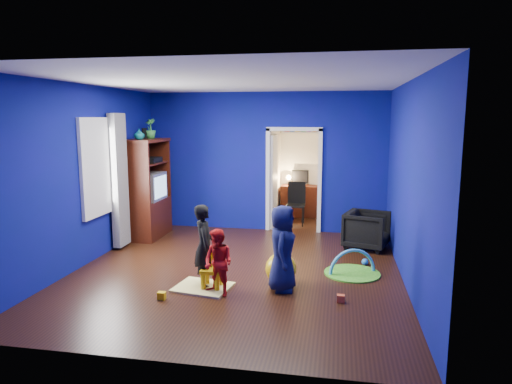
% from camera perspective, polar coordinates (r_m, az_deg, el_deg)
% --- Properties ---
extents(floor, '(5.00, 5.50, 0.01)m').
position_cam_1_polar(floor, '(7.23, -2.40, -9.85)').
color(floor, black).
rests_on(floor, ground).
extents(ceiling, '(5.00, 5.50, 0.01)m').
position_cam_1_polar(ceiling, '(6.86, -2.57, 13.71)').
color(ceiling, white).
rests_on(ceiling, wall_back).
extents(wall_back, '(5.00, 0.02, 2.90)m').
position_cam_1_polar(wall_back, '(9.58, 1.18, 3.76)').
color(wall_back, navy).
rests_on(wall_back, floor).
extents(wall_front, '(5.00, 0.02, 2.90)m').
position_cam_1_polar(wall_front, '(4.30, -10.67, -3.20)').
color(wall_front, navy).
rests_on(wall_front, floor).
extents(wall_left, '(0.02, 5.50, 2.90)m').
position_cam_1_polar(wall_left, '(7.84, -20.61, 1.95)').
color(wall_left, navy).
rests_on(wall_left, floor).
extents(wall_right, '(0.02, 5.50, 2.90)m').
position_cam_1_polar(wall_right, '(6.80, 18.53, 1.03)').
color(wall_right, navy).
rests_on(wall_right, floor).
extents(alcove, '(1.00, 1.75, 2.50)m').
position_cam_1_polar(alcove, '(10.39, 5.22, 3.04)').
color(alcove, silver).
rests_on(alcove, floor).
extents(armchair, '(0.93, 0.92, 0.69)m').
position_cam_1_polar(armchair, '(8.60, 13.68, -4.63)').
color(armchair, black).
rests_on(armchair, floor).
extents(child_black, '(0.42, 0.50, 1.18)m').
position_cam_1_polar(child_black, '(6.49, -6.48, -6.69)').
color(child_black, black).
rests_on(child_black, floor).
extents(child_navy, '(0.39, 0.59, 1.20)m').
position_cam_1_polar(child_navy, '(6.31, 3.32, -7.04)').
color(child_navy, '#0F1638').
rests_on(child_navy, floor).
extents(toddler_red, '(0.55, 0.50, 0.91)m').
position_cam_1_polar(toddler_red, '(6.19, -4.73, -8.80)').
color(toddler_red, red).
rests_on(toddler_red, floor).
extents(vase, '(0.26, 0.26, 0.20)m').
position_cam_1_polar(vase, '(8.95, -14.40, 7.01)').
color(vase, '#0D626E').
rests_on(vase, tv_armoire).
extents(potted_plant, '(0.27, 0.27, 0.39)m').
position_cam_1_polar(potted_plant, '(9.42, -13.10, 7.74)').
color(potted_plant, green).
rests_on(potted_plant, tv_armoire).
extents(tv_armoire, '(0.58, 1.14, 1.96)m').
position_cam_1_polar(tv_armoire, '(9.32, -13.37, 0.44)').
color(tv_armoire, '#43100B').
rests_on(tv_armoire, floor).
extents(crt_tv, '(0.46, 0.70, 0.54)m').
position_cam_1_polar(crt_tv, '(9.30, -13.15, 0.68)').
color(crt_tv, silver).
rests_on(crt_tv, tv_armoire).
extents(yellow_blanket, '(0.83, 0.71, 0.03)m').
position_cam_1_polar(yellow_blanket, '(6.58, -6.65, -11.74)').
color(yellow_blanket, '#F2E07A').
rests_on(yellow_blanket, floor).
extents(hopper_ball, '(0.45, 0.45, 0.45)m').
position_cam_1_polar(hopper_ball, '(6.66, 3.12, -9.53)').
color(hopper_ball, yellow).
rests_on(hopper_ball, floor).
extents(kid_chair, '(0.28, 0.28, 0.50)m').
position_cam_1_polar(kid_chair, '(6.47, -5.54, -9.88)').
color(kid_chair, yellow).
rests_on(kid_chair, floor).
extents(play_mat, '(0.85, 0.85, 0.02)m').
position_cam_1_polar(play_mat, '(7.25, 11.92, -9.90)').
color(play_mat, '#2D8E20').
rests_on(play_mat, floor).
extents(toy_arch, '(0.72, 0.35, 0.76)m').
position_cam_1_polar(toy_arch, '(7.25, 11.93, -9.84)').
color(toy_arch, '#3F8CD8').
rests_on(toy_arch, floor).
extents(window_left, '(0.03, 0.95, 1.55)m').
position_cam_1_polar(window_left, '(8.12, -19.30, 2.96)').
color(window_left, white).
rests_on(window_left, wall_left).
extents(curtain, '(0.14, 0.42, 2.40)m').
position_cam_1_polar(curtain, '(8.58, -16.72, 1.38)').
color(curtain, slate).
rests_on(curtain, floor).
extents(doorway, '(1.16, 0.10, 2.10)m').
position_cam_1_polar(doorway, '(9.55, 4.72, 1.29)').
color(doorway, white).
rests_on(doorway, floor).
extents(study_desk, '(0.88, 0.44, 0.75)m').
position_cam_1_polar(study_desk, '(11.14, 5.45, -1.09)').
color(study_desk, '#3D140A').
rests_on(study_desk, floor).
extents(desk_monitor, '(0.40, 0.05, 0.32)m').
position_cam_1_polar(desk_monitor, '(11.17, 5.55, 1.92)').
color(desk_monitor, black).
rests_on(desk_monitor, study_desk).
extents(desk_lamp, '(0.14, 0.14, 0.14)m').
position_cam_1_polar(desk_lamp, '(11.14, 4.09, 1.81)').
color(desk_lamp, '#FFD88C').
rests_on(desk_lamp, study_desk).
extents(folding_chair, '(0.40, 0.40, 0.92)m').
position_cam_1_polar(folding_chair, '(10.19, 4.99, -1.58)').
color(folding_chair, black).
rests_on(folding_chair, floor).
extents(book_shelf, '(0.88, 0.24, 0.04)m').
position_cam_1_polar(book_shelf, '(11.08, 5.63, 7.41)').
color(book_shelf, white).
rests_on(book_shelf, study_desk).
extents(toy_0, '(0.10, 0.08, 0.10)m').
position_cam_1_polar(toy_0, '(6.17, 10.55, -12.97)').
color(toy_0, '#F15628').
rests_on(toy_0, floor).
extents(toy_1, '(0.11, 0.11, 0.11)m').
position_cam_1_polar(toy_1, '(7.71, 13.46, -8.46)').
color(toy_1, blue).
rests_on(toy_1, floor).
extents(toy_2, '(0.10, 0.08, 0.10)m').
position_cam_1_polar(toy_2, '(6.28, -11.72, -12.58)').
color(toy_2, yellow).
rests_on(toy_2, floor).
extents(toy_3, '(0.11, 0.11, 0.11)m').
position_cam_1_polar(toy_3, '(7.38, 2.24, -9.00)').
color(toy_3, green).
rests_on(toy_3, floor).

